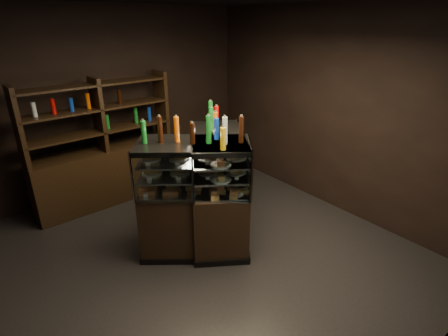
{
  "coord_description": "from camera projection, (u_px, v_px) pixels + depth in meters",
  "views": [
    {
      "loc": [
        -1.91,
        -3.14,
        2.76
      ],
      "look_at": [
        0.45,
        -0.07,
        1.11
      ],
      "focal_mm": 28.0,
      "sensor_mm": 36.0,
      "label": 1
    }
  ],
  "objects": [
    {
      "name": "bottles_top",
      "position": [
        205.0,
        127.0,
        4.09
      ],
      "size": [
        1.19,
        1.0,
        0.3
      ],
      "color": "#0F38B2",
      "rests_on": "display_case"
    },
    {
      "name": "back_shelving",
      "position": [
        106.0,
        167.0,
        5.54
      ],
      "size": [
        2.25,
        0.55,
        2.0
      ],
      "rotation": [
        0.0,
        0.0,
        0.06
      ],
      "color": "black",
      "rests_on": "ground"
    },
    {
      "name": "room_shell",
      "position": [
        186.0,
        104.0,
        3.68
      ],
      "size": [
        5.02,
        5.02,
        3.01
      ],
      "color": "black",
      "rests_on": "ground"
    },
    {
      "name": "food_display",
      "position": [
        206.0,
        165.0,
        4.27
      ],
      "size": [
        1.36,
        1.14,
        0.45
      ],
      "color": "#CF7D4A",
      "rests_on": "display_case"
    },
    {
      "name": "potted_conifer",
      "position": [
        223.0,
        172.0,
        5.74
      ],
      "size": [
        0.37,
        0.37,
        0.8
      ],
      "rotation": [
        0.0,
        0.0,
        -0.43
      ],
      "color": "black",
      "rests_on": "ground"
    },
    {
      "name": "display_case",
      "position": [
        207.0,
        210.0,
        4.52
      ],
      "size": [
        1.79,
        1.5,
        1.47
      ],
      "rotation": [
        0.0,
        0.0,
        0.19
      ],
      "color": "black",
      "rests_on": "ground"
    },
    {
      "name": "ground",
      "position": [
        193.0,
        255.0,
        4.45
      ],
      "size": [
        5.0,
        5.0,
        0.0
      ],
      "primitive_type": "plane",
      "color": "black",
      "rests_on": "ground"
    }
  ]
}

